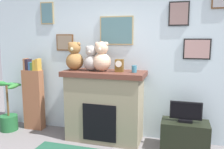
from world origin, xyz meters
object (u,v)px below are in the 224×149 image
object	(u,v)px
mantel_clock	(119,66)
teddy_bear_grey	(91,59)
television	(186,113)
fireplace	(105,105)
tv_stand	(185,136)
teddy_bear_cream	(102,58)
bookshelf	(34,96)
teddy_bear_tan	(75,57)
candle_jar	(134,69)
potted_plant	(8,111)

from	to	relation	value
mantel_clock	teddy_bear_grey	size ratio (longest dim) A/B	0.48
television	fireplace	bearing A→B (deg)	178.70
tv_stand	teddy_bear_cream	distance (m)	1.77
tv_stand	teddy_bear_grey	bearing A→B (deg)	179.62
fireplace	television	distance (m)	1.29
bookshelf	teddy_bear_tan	bearing A→B (deg)	-5.72
candle_jar	teddy_bear_grey	world-z (taller)	teddy_bear_grey
teddy_bear_cream	potted_plant	bearing A→B (deg)	-176.21
television	teddy_bear_cream	xyz separation A→B (m)	(-1.33, 0.01, 0.79)
teddy_bear_tan	television	bearing A→B (deg)	-0.35
candle_jar	teddy_bear_tan	distance (m)	1.02
teddy_bear_tan	teddy_bear_grey	xyz separation A→B (m)	(0.30, 0.00, -0.03)
candle_jar	teddy_bear_cream	distance (m)	0.56
potted_plant	candle_jar	distance (m)	2.48
potted_plant	teddy_bear_tan	bearing A→B (deg)	5.17
fireplace	candle_jar	size ratio (longest dim) A/B	12.07
bookshelf	tv_stand	bearing A→B (deg)	-2.11
bookshelf	teddy_bear_cream	xyz separation A→B (m)	(1.38, -0.09, 0.76)
teddy_bear_cream	fireplace	bearing A→B (deg)	25.62
tv_stand	candle_jar	size ratio (longest dim) A/B	6.33
tv_stand	teddy_bear_cream	size ratio (longest dim) A/B	1.47
television	potted_plant	bearing A→B (deg)	-178.03
bookshelf	mantel_clock	bearing A→B (deg)	-3.11
potted_plant	fireplace	bearing A→B (deg)	4.29
tv_stand	candle_jar	distance (m)	1.28
bookshelf	teddy_bear_cream	world-z (taller)	teddy_bear_cream
television	teddy_bear_tan	world-z (taller)	teddy_bear_tan
potted_plant	mantel_clock	distance (m)	2.28
television	teddy_bear_grey	distance (m)	1.69
fireplace	teddy_bear_cream	size ratio (longest dim) A/B	2.80
fireplace	teddy_bear_cream	bearing A→B (deg)	-154.38
television	bookshelf	bearing A→B (deg)	177.86
fireplace	television	bearing A→B (deg)	-1.30
bookshelf	teddy_bear_tan	distance (m)	1.18
candle_jar	teddy_bear_cream	xyz separation A→B (m)	(-0.53, -0.00, 0.16)
fireplace	candle_jar	distance (m)	0.80
television	teddy_bear_grey	size ratio (longest dim) A/B	1.13
mantel_clock	teddy_bear_grey	world-z (taller)	teddy_bear_grey
television	mantel_clock	world-z (taller)	mantel_clock
mantel_clock	teddy_bear_cream	world-z (taller)	teddy_bear_cream
television	teddy_bear_cream	size ratio (longest dim) A/B	0.98
mantel_clock	bookshelf	bearing A→B (deg)	176.89
fireplace	bookshelf	bearing A→B (deg)	177.10
fireplace	bookshelf	distance (m)	1.42
candle_jar	television	bearing A→B (deg)	-0.84
fireplace	bookshelf	size ratio (longest dim) A/B	1.01
fireplace	teddy_bear_tan	size ratio (longest dim) A/B	2.84
television	candle_jar	size ratio (longest dim) A/B	4.22
potted_plant	television	world-z (taller)	potted_plant
potted_plant	mantel_clock	bearing A→B (deg)	3.24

